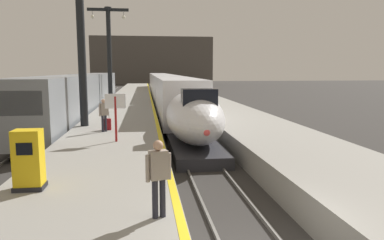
# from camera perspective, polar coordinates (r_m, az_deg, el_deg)

# --- Properties ---
(platform_left) EXTENTS (4.80, 110.00, 1.05)m
(platform_left) POSITION_cam_1_polar(r_m,az_deg,el_deg) (32.13, -10.22, 1.18)
(platform_left) COLOR gray
(platform_left) RESTS_ON ground
(platform_right) EXTENTS (4.80, 110.00, 1.05)m
(platform_right) POSITION_cam_1_polar(r_m,az_deg,el_deg) (32.75, 4.08, 1.41)
(platform_right) COLOR gray
(platform_right) RESTS_ON ground
(platform_left_safety_stripe) EXTENTS (0.20, 107.80, 0.01)m
(platform_left_safety_stripe) POSITION_cam_1_polar(r_m,az_deg,el_deg) (32.05, -6.17, 2.20)
(platform_left_safety_stripe) COLOR yellow
(platform_left_safety_stripe) RESTS_ON platform_left
(rail_main_left) EXTENTS (0.08, 110.00, 0.12)m
(rail_main_left) POSITION_cam_1_polar(r_m,az_deg,el_deg) (34.92, -4.58, 1.04)
(rail_main_left) COLOR slate
(rail_main_left) RESTS_ON ground
(rail_main_right) EXTENTS (0.08, 110.00, 0.12)m
(rail_main_right) POSITION_cam_1_polar(r_m,az_deg,el_deg) (35.03, -2.12, 1.08)
(rail_main_right) COLOR slate
(rail_main_right) RESTS_ON ground
(rail_secondary_left) EXTENTS (0.08, 110.00, 0.12)m
(rail_secondary_left) POSITION_cam_1_polar(r_m,az_deg,el_deg) (35.46, -17.76, 0.79)
(rail_secondary_left) COLOR slate
(rail_secondary_left) RESTS_ON ground
(rail_secondary_right) EXTENTS (0.08, 110.00, 0.12)m
(rail_secondary_right) POSITION_cam_1_polar(r_m,az_deg,el_deg) (35.22, -15.36, 0.84)
(rail_secondary_right) COLOR slate
(rail_secondary_right) RESTS_ON ground
(highspeed_train_main) EXTENTS (2.92, 57.71, 3.60)m
(highspeed_train_main) POSITION_cam_1_polar(r_m,az_deg,el_deg) (42.49, -4.12, 4.82)
(highspeed_train_main) COLOR silver
(highspeed_train_main) RESTS_ON ground
(regional_train_adjacent) EXTENTS (2.85, 36.60, 3.80)m
(regional_train_adjacent) POSITION_cam_1_polar(r_m,az_deg,el_deg) (35.31, -16.66, 4.19)
(regional_train_adjacent) COLOR gray
(regional_train_adjacent) RESTS_ON ground
(station_column_mid) EXTENTS (4.00, 0.68, 9.47)m
(station_column_mid) POSITION_cam_1_polar(r_m,az_deg,el_deg) (21.42, -17.15, 14.32)
(station_column_mid) COLOR black
(station_column_mid) RESTS_ON platform_left
(station_column_far) EXTENTS (4.00, 0.68, 9.26)m
(station_column_far) POSITION_cam_1_polar(r_m,az_deg,el_deg) (37.60, -12.93, 11.37)
(station_column_far) COLOR black
(station_column_far) RESTS_ON platform_left
(passenger_near_edge) EXTENTS (0.46, 0.41, 1.69)m
(passenger_near_edge) POSITION_cam_1_polar(r_m,az_deg,el_deg) (19.06, -13.71, 1.15)
(passenger_near_edge) COLOR #23232D
(passenger_near_edge) RESTS_ON platform_left
(passenger_mid_platform) EXTENTS (0.55, 0.32, 1.69)m
(passenger_mid_platform) POSITION_cam_1_polar(r_m,az_deg,el_deg) (7.79, -5.29, -8.26)
(passenger_mid_platform) COLOR #23232D
(passenger_mid_platform) RESTS_ON platform_left
(rolling_suitcase) EXTENTS (0.40, 0.22, 0.98)m
(rolling_suitcase) POSITION_cam_1_polar(r_m,az_deg,el_deg) (19.67, -13.19, -0.65)
(rolling_suitcase) COLOR maroon
(rolling_suitcase) RESTS_ON platform_left
(ticket_machine_yellow) EXTENTS (0.76, 0.62, 1.60)m
(ticket_machine_yellow) POSITION_cam_1_polar(r_m,az_deg,el_deg) (10.56, -24.32, -6.03)
(ticket_machine_yellow) COLOR yellow
(ticket_machine_yellow) RESTS_ON platform_left
(departure_info_board) EXTENTS (0.90, 0.10, 2.12)m
(departure_info_board) POSITION_cam_1_polar(r_m,az_deg,el_deg) (16.24, -11.96, 1.90)
(departure_info_board) COLOR maroon
(departure_info_board) RESTS_ON platform_left
(terminus_back_wall) EXTENTS (36.00, 2.00, 14.00)m
(terminus_back_wall) POSITION_cam_1_polar(r_m,az_deg,el_deg) (109.20, -6.24, 9.30)
(terminus_back_wall) COLOR #4C4742
(terminus_back_wall) RESTS_ON ground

